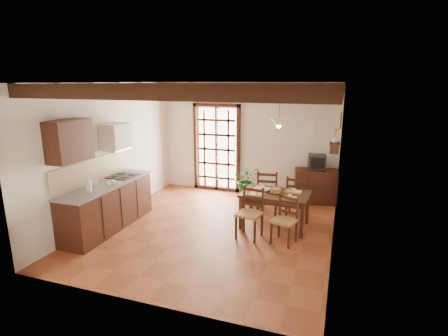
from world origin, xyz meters
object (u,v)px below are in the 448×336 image
at_px(dining_table, 275,197).
at_px(chair_near_left, 249,222).
at_px(chair_near_right, 284,229).
at_px(chair_far_right, 296,204).
at_px(pendant_lamp, 279,122).
at_px(sideboard, 315,186).
at_px(chair_far_left, 267,200).
at_px(crt_tv, 317,162).
at_px(potted_plant, 247,178).
at_px(kitchen_counter, 108,205).

xyz_separation_m(dining_table, chair_near_left, (-0.34, -0.65, -0.32)).
distance_m(chair_near_right, chair_far_right, 1.32).
bearing_deg(pendant_lamp, sideboard, 68.09).
bearing_deg(dining_table, pendant_lamp, 91.96).
xyz_separation_m(dining_table, chair_far_left, (-0.30, 0.67, -0.30)).
xyz_separation_m(sideboard, pendant_lamp, (-0.64, -1.60, 1.67)).
distance_m(chair_near_left, crt_tv, 2.64).
height_order(chair_near_right, crt_tv, crt_tv).
height_order(crt_tv, potted_plant, potted_plant).
xyz_separation_m(dining_table, sideboard, (0.64, 1.70, -0.20)).
height_order(chair_far_left, chair_far_right, chair_far_left).
relative_size(kitchen_counter, dining_table, 1.71).
bearing_deg(chair_near_right, chair_near_left, -166.53).
bearing_deg(chair_far_right, chair_near_right, 91.61).
distance_m(chair_far_right, crt_tv, 1.30).
relative_size(potted_plant, pendant_lamp, 2.12).
bearing_deg(dining_table, chair_far_left, 115.92).
bearing_deg(kitchen_counter, crt_tv, 37.18).
xyz_separation_m(crt_tv, pendant_lamp, (-0.64, -1.59, 1.07)).
relative_size(sideboard, pendant_lamp, 1.14).
bearing_deg(chair_far_left, crt_tv, -141.24).
bearing_deg(crt_tv, chair_far_right, -115.19).
relative_size(kitchen_counter, crt_tv, 5.09).
height_order(kitchen_counter, chair_far_right, kitchen_counter).
bearing_deg(chair_near_left, sideboard, 75.92).
height_order(potted_plant, pendant_lamp, pendant_lamp).
bearing_deg(chair_near_left, potted_plant, 115.25).
height_order(sideboard, potted_plant, potted_plant).
height_order(chair_near_left, sideboard, chair_near_left).
xyz_separation_m(chair_near_right, potted_plant, (-1.22, 1.97, 0.30)).
bearing_deg(sideboard, potted_plant, -176.50).
height_order(chair_near_left, chair_near_right, chair_near_left).
bearing_deg(chair_far_right, dining_table, 65.39).
height_order(dining_table, chair_near_left, chair_near_left).
distance_m(chair_near_left, chair_far_left, 1.32).
bearing_deg(chair_near_right, sideboard, 97.40).
bearing_deg(chair_far_left, dining_table, 105.29).
bearing_deg(potted_plant, pendant_lamp, -52.47).
xyz_separation_m(dining_table, pendant_lamp, (0.00, 0.10, 1.47)).
height_order(dining_table, chair_far_right, chair_far_right).
height_order(chair_near_left, crt_tv, crt_tv).
bearing_deg(pendant_lamp, chair_near_left, -114.67).
relative_size(kitchen_counter, chair_far_left, 2.29).
bearing_deg(chair_far_right, kitchen_counter, 30.84).
height_order(chair_far_left, crt_tv, crt_tv).
xyz_separation_m(chair_far_right, crt_tv, (0.30, 1.04, 0.72)).
relative_size(chair_near_left, sideboard, 0.97).
distance_m(chair_near_left, pendant_lamp, 1.97).
xyz_separation_m(kitchen_counter, chair_far_right, (3.42, 1.77, -0.19)).
bearing_deg(chair_far_left, sideboard, -141.08).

